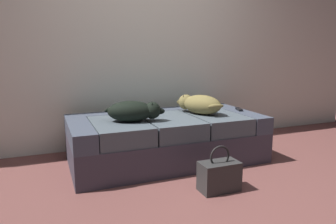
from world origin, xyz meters
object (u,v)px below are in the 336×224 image
object	(u,v)px
dog_tan	(199,104)
tv_remote	(239,109)
couch	(166,138)
handbag	(219,176)
dog_dark	(134,111)

from	to	relation	value
dog_tan	tv_remote	bearing A→B (deg)	0.40
couch	handbag	size ratio (longest dim) A/B	5.08
couch	dog_tan	xyz separation A→B (m)	(0.37, -0.01, 0.34)
dog_tan	tv_remote	distance (m)	0.51
couch	dog_dark	world-z (taller)	dog_dark
dog_tan	tv_remote	world-z (taller)	dog_tan
tv_remote	handbag	bearing A→B (deg)	-114.64
dog_dark	tv_remote	distance (m)	1.25
handbag	dog_tan	bearing A→B (deg)	73.84
dog_tan	tv_remote	xyz separation A→B (m)	(0.50, 0.00, -0.09)
handbag	couch	bearing A→B (deg)	98.60
dog_dark	handbag	size ratio (longest dim) A/B	1.48
dog_dark	couch	bearing A→B (deg)	18.61
dog_dark	tv_remote	bearing A→B (deg)	5.26
tv_remote	dog_dark	bearing A→B (deg)	-157.60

